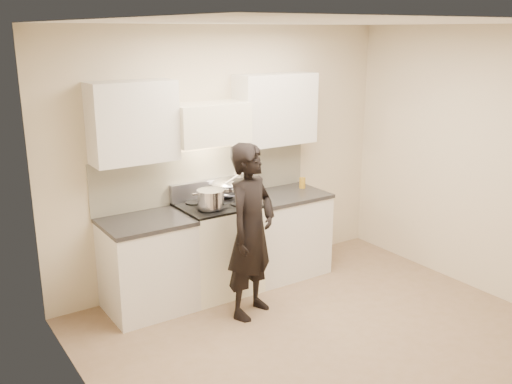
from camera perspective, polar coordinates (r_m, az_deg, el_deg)
ground_plane at (r=5.26m, az=7.22°, el=-14.43°), size 4.00×4.00×0.00m
room_shell at (r=4.90m, az=4.53°, el=3.54°), size 4.04×3.54×2.70m
stove at (r=5.94m, az=-3.84°, el=-5.53°), size 0.76×0.65×0.96m
counter_right at (r=6.37m, az=2.67°, el=-4.14°), size 0.92×0.67×0.92m
counter_left at (r=5.64m, az=-10.79°, el=-7.17°), size 0.82×0.67×0.92m
wok at (r=5.95m, az=-2.85°, el=0.52°), size 0.40×0.48×0.32m
stock_pot at (r=5.61m, az=-4.57°, el=-0.67°), size 0.38×0.30×0.18m
utensil_crock at (r=6.26m, az=-0.43°, el=0.86°), size 0.12×0.12×0.32m
spice_jar at (r=6.20m, az=0.50°, el=0.22°), size 0.04×0.04×0.09m
oil_glass at (r=6.45m, az=4.66°, el=0.92°), size 0.07×0.07×0.12m
person at (r=5.32m, az=-0.49°, el=-3.95°), size 0.72×0.62×1.67m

